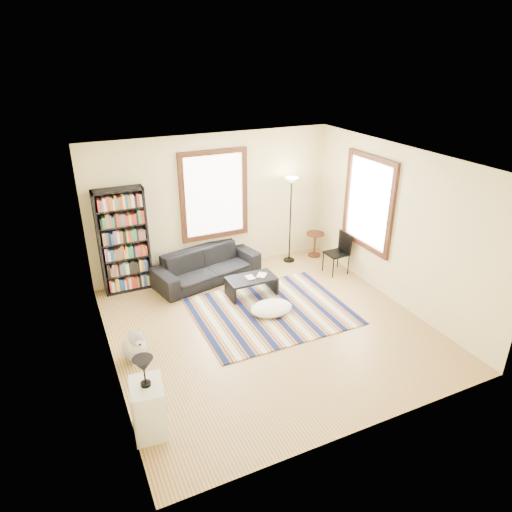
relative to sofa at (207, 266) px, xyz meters
name	(u,v)px	position (x,y,z in m)	size (l,w,h in m)	color
floor	(268,329)	(0.36, -2.05, -0.36)	(5.00, 5.00, 0.10)	tan
ceiling	(271,157)	(0.36, -2.05, 2.54)	(5.00, 5.00, 0.10)	white
wall_back	(213,204)	(0.36, 0.50, 1.09)	(5.00, 0.10, 2.80)	beige
wall_front	(374,338)	(0.36, -4.60, 1.09)	(5.00, 0.10, 2.80)	beige
wall_left	(98,283)	(-2.19, -2.05, 1.09)	(0.10, 5.00, 2.80)	beige
wall_right	(399,226)	(2.91, -2.05, 1.09)	(0.10, 5.00, 2.80)	beige
window_back	(214,195)	(0.36, 0.42, 1.29)	(1.20, 0.06, 1.60)	white
window_right	(368,203)	(2.83, -1.25, 1.29)	(0.06, 1.20, 1.60)	white
rug	(271,311)	(0.62, -1.62, -0.30)	(2.67, 2.14, 0.02)	#0D1943
sofa	(207,266)	(0.00, 0.00, 0.00)	(0.83, 2.13, 0.62)	black
bookshelf	(123,241)	(-1.50, 0.27, 0.69)	(0.90, 0.30, 2.00)	black
coffee_table	(251,286)	(0.56, -0.93, -0.13)	(0.90, 0.50, 0.36)	black
book_a	(247,278)	(0.46, -0.93, 0.06)	(0.20, 0.15, 0.02)	beige
book_b	(258,275)	(0.71, -0.88, 0.06)	(0.16, 0.22, 0.02)	beige
floor_cushion	(271,308)	(0.61, -1.67, -0.22)	(0.76, 0.57, 0.19)	white
floor_lamp	(290,221)	(1.92, 0.10, 0.62)	(0.30, 0.30, 1.86)	black
side_table	(315,244)	(2.56, 0.10, -0.04)	(0.40, 0.40, 0.54)	#451E11
folding_chair	(336,254)	(2.51, -0.81, 0.12)	(0.42, 0.40, 0.86)	black
white_cabinet	(149,408)	(-1.94, -3.48, 0.04)	(0.38, 0.50, 0.70)	white
table_lamp	(144,372)	(-1.94, -3.48, 0.58)	(0.24, 0.24, 0.38)	black
dog	(133,342)	(-1.83, -1.95, -0.02)	(0.41, 0.57, 0.57)	#B7B7B7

